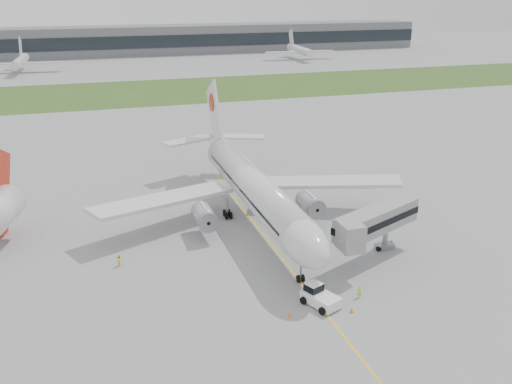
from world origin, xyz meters
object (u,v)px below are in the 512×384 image
object	(u,v)px
pushback_tug	(319,296)
airliner	(252,185)
ground_crew_near	(359,291)
jet_bridge	(373,223)

from	to	relation	value
pushback_tug	airliner	bearing A→B (deg)	67.26
airliner	ground_crew_near	distance (m)	26.22
jet_bridge	ground_crew_near	world-z (taller)	jet_bridge
jet_bridge	airliner	bearing A→B (deg)	98.22
airliner	jet_bridge	world-z (taller)	airliner
jet_bridge	ground_crew_near	distance (m)	11.09
airliner	jet_bridge	bearing A→B (deg)	-57.24
pushback_tug	jet_bridge	world-z (taller)	jet_bridge
airliner	pushback_tug	xyz separation A→B (m)	(0.07, -25.19, -4.65)
jet_bridge	ground_crew_near	bearing A→B (deg)	-149.87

